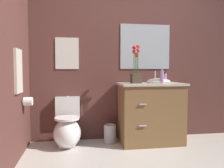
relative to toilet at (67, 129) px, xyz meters
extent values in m
cube|color=brown|center=(1.17, 0.30, 1.01)|extent=(4.74, 0.05, 2.50)
cube|color=brown|center=(-0.58, -0.77, 1.01)|extent=(0.05, 4.16, 2.50)
ellipsoid|color=white|center=(0.00, -0.05, -0.04)|extent=(0.38, 0.48, 0.40)
cube|color=white|center=(0.00, 0.00, -0.15)|extent=(0.22, 0.26, 0.18)
cube|color=white|center=(0.00, 0.24, 0.28)|extent=(0.36, 0.13, 0.32)
cylinder|color=white|center=(0.00, -0.07, 0.17)|extent=(0.34, 0.34, 0.03)
cylinder|color=#B7B7BC|center=(0.00, 0.24, 0.44)|extent=(0.04, 0.04, 0.02)
cube|color=brown|center=(1.22, -0.03, 0.19)|extent=(0.90, 0.52, 0.86)
cube|color=beige|center=(1.22, -0.03, 0.63)|extent=(0.94, 0.56, 0.03)
ellipsoid|color=white|center=(1.34, -0.03, 0.67)|extent=(0.36, 0.26, 0.10)
cylinder|color=#B7B7BC|center=(1.34, 0.13, 0.74)|extent=(0.02, 0.02, 0.18)
cube|color=#B7B7BC|center=(1.02, -0.30, 0.38)|extent=(0.10, 0.02, 0.02)
cube|color=#B7B7BC|center=(1.02, -0.30, 0.08)|extent=(0.10, 0.02, 0.02)
cube|color=#4C3D2D|center=(0.99, -0.05, 0.72)|extent=(0.14, 0.14, 0.14)
cylinder|color=#386B2D|center=(1.01, -0.05, 0.95)|extent=(0.01, 0.01, 0.33)
sphere|color=#E01E51|center=(1.01, -0.05, 1.12)|extent=(0.06, 0.06, 0.06)
cylinder|color=#386B2D|center=(1.00, -0.03, 0.92)|extent=(0.01, 0.01, 0.26)
sphere|color=#EA4C23|center=(1.00, -0.03, 1.05)|extent=(0.06, 0.06, 0.06)
cylinder|color=#386B2D|center=(0.96, -0.02, 0.98)|extent=(0.01, 0.01, 0.38)
sphere|color=#E01E51|center=(0.96, -0.02, 1.16)|extent=(0.06, 0.06, 0.06)
cylinder|color=#386B2D|center=(0.96, -0.05, 0.95)|extent=(0.01, 0.01, 0.32)
sphere|color=#E01E51|center=(0.96, -0.05, 1.10)|extent=(0.06, 0.06, 0.06)
cylinder|color=#386B2D|center=(0.97, -0.08, 0.94)|extent=(0.01, 0.01, 0.30)
sphere|color=#EA4C23|center=(0.97, -0.08, 1.09)|extent=(0.06, 0.06, 0.06)
cylinder|color=#386B2D|center=(1.00, -0.10, 0.98)|extent=(0.01, 0.01, 0.39)
sphere|color=#EA4C23|center=(1.00, -0.10, 1.17)|extent=(0.06, 0.06, 0.06)
cylinder|color=#B28CBF|center=(1.46, 0.04, 0.72)|extent=(0.06, 0.06, 0.14)
cylinder|color=black|center=(1.46, 0.04, 0.80)|extent=(0.03, 0.03, 0.02)
cylinder|color=#B28CBF|center=(1.34, -0.14, 0.74)|extent=(0.05, 0.05, 0.18)
cylinder|color=#B7B7BC|center=(1.34, -0.14, 0.84)|extent=(0.03, 0.03, 0.02)
cylinder|color=#B7B7BC|center=(0.62, 0.06, -0.11)|extent=(0.18, 0.18, 0.26)
torus|color=#B7B7BC|center=(0.62, 0.06, 0.02)|extent=(0.18, 0.18, 0.01)
cube|color=silver|center=(0.00, 0.27, 1.09)|extent=(0.35, 0.01, 0.47)
cube|color=#B2BCC6|center=(1.22, 0.27, 1.21)|extent=(0.80, 0.01, 0.70)
cube|color=beige|center=(-0.54, -0.42, 0.83)|extent=(0.03, 0.28, 0.52)
cylinder|color=white|center=(-0.48, -0.20, 0.44)|extent=(0.11, 0.11, 0.11)
camera|label=1|loc=(0.13, -3.24, 0.84)|focal=36.58mm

